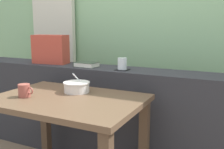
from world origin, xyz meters
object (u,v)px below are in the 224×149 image
breakfast_table (67,115)px  coaster_square (122,70)px  soup_bowl (77,87)px  ceramic_mug (24,91)px  closed_book (86,64)px  throw_pillow (51,49)px  juice_glass (122,64)px

breakfast_table → coaster_square: coaster_square is taller
breakfast_table → soup_bowl: (-0.02, 0.15, 0.15)m
soup_bowl → ceramic_mug: soup_bowl is taller
coaster_square → closed_book: size_ratio=0.51×
closed_book → soup_bowl: bearing=-67.8°
closed_book → ceramic_mug: bearing=-96.5°
breakfast_table → soup_bowl: 0.22m
breakfast_table → throw_pillow: (-0.58, 0.58, 0.36)m
breakfast_table → juice_glass: 0.61m
closed_book → soup_bowl: (0.16, -0.39, -0.10)m
coaster_square → ceramic_mug: 0.76m
closed_book → breakfast_table: bearing=-71.3°
closed_book → juice_glass: bearing=-3.4°
throw_pillow → soup_bowl: size_ratio=1.73×
throw_pillow → coaster_square: bearing=-3.8°
closed_book → soup_bowl: size_ratio=1.05×
soup_bowl → ceramic_mug: bearing=-132.4°
coaster_square → juice_glass: bearing=0.0°
juice_glass → ceramic_mug: (-0.42, -0.63, -0.12)m
closed_book → soup_bowl: closed_book is taller
juice_glass → breakfast_table: bearing=-106.7°
juice_glass → ceramic_mug: bearing=-123.5°
breakfast_table → closed_book: bearing=108.7°
breakfast_table → soup_bowl: soup_bowl is taller
juice_glass → closed_book: size_ratio=0.47×
closed_book → ceramic_mug: size_ratio=1.72×
soup_bowl → ceramic_mug: (-0.24, -0.26, 0.01)m
closed_book → throw_pillow: 0.41m
breakfast_table → juice_glass: (0.16, 0.53, 0.28)m
breakfast_table → ceramic_mug: 0.32m
breakfast_table → closed_book: closed_book is taller
coaster_square → soup_bowl: 0.42m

